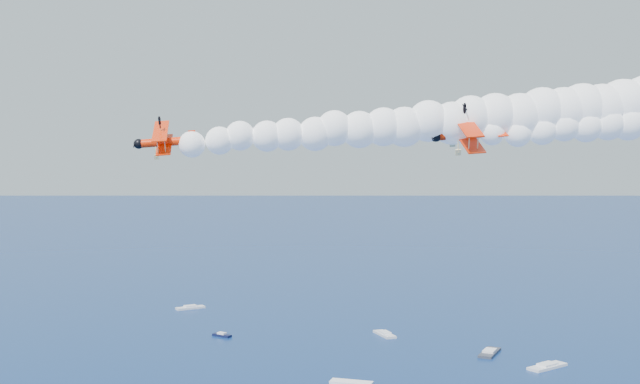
# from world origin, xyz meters

# --- Properties ---
(biplane_lead) EXTENTS (11.66, 13.31, 9.66)m
(biplane_lead) POSITION_xyz_m (12.50, 30.47, 58.48)
(biplane_lead) COLOR red
(biplane_trail) EXTENTS (9.30, 10.53, 7.13)m
(biplane_trail) POSITION_xyz_m (-18.94, 19.07, 57.50)
(biplane_trail) COLOR #FF2D05
(smoke_trail_trail) EXTENTS (66.11, 48.00, 11.70)m
(smoke_trail_trail) POSITION_xyz_m (10.45, 30.68, 59.92)
(smoke_trail_trail) COLOR white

